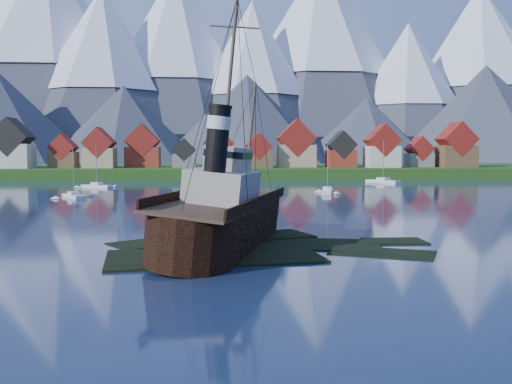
{
  "coord_description": "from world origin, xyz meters",
  "views": [
    {
      "loc": [
        -2.72,
        -50.31,
        9.17
      ],
      "look_at": [
        1.19,
        6.0,
        5.0
      ],
      "focal_mm": 40.0,
      "sensor_mm": 36.0,
      "label": 1
    }
  ],
  "objects": [
    {
      "name": "tugboat_wreck",
      "position": [
        -2.28,
        4.38,
        2.97
      ],
      "size": [
        6.91,
        29.79,
        23.61
      ],
      "rotation": [
        0.0,
        0.1,
        -0.28
      ],
      "color": "black",
      "rests_on": "ground"
    },
    {
      "name": "sailboat_d",
      "position": [
        20.77,
        69.09,
        0.26
      ],
      "size": [
        4.15,
        8.62,
        11.42
      ],
      "rotation": [
        0.0,
        0.0,
        -0.26
      ],
      "color": "silver",
      "rests_on": "ground"
    },
    {
      "name": "shoal",
      "position": [
        1.78,
        2.15,
        -0.35
      ],
      "size": [
        31.71,
        21.24,
        1.14
      ],
      "color": "black",
      "rests_on": "ground"
    },
    {
      "name": "mountains",
      "position": [
        -0.79,
        481.26,
        89.34
      ],
      "size": [
        965.0,
        340.0,
        205.0
      ],
      "color": "#2D333D",
      "rests_on": "ground"
    },
    {
      "name": "ground",
      "position": [
        0.0,
        0.0,
        0.0
      ],
      "size": [
        1400.0,
        1400.0,
        0.0
      ],
      "primitive_type": "plane",
      "color": "#1A2949",
      "rests_on": "ground"
    },
    {
      "name": "sailboat_a",
      "position": [
        -30.15,
        61.11,
        0.22
      ],
      "size": [
        6.15,
        8.0,
        10.01
      ],
      "rotation": [
        0.0,
        0.0,
        0.57
      ],
      "color": "silver",
      "rests_on": "ground"
    },
    {
      "name": "seawall",
      "position": [
        0.0,
        132.0,
        0.0
      ],
      "size": [
        600.0,
        2.5,
        2.0
      ],
      "primitive_type": "cube",
      "color": "#3F3D38",
      "rests_on": "ground"
    },
    {
      "name": "sailboat_e",
      "position": [
        43.84,
        106.16,
        0.27
      ],
      "size": [
        8.16,
        10.17,
        12.23
      ],
      "rotation": [
        0.0,
        0.0,
        0.6
      ],
      "color": "silver",
      "rests_on": "ground"
    },
    {
      "name": "town",
      "position": [
        -33.12,
        152.18,
        8.99
      ],
      "size": [
        250.96,
        16.69,
        17.3
      ],
      "color": "maroon",
      "rests_on": "ground"
    },
    {
      "name": "shore_bank",
      "position": [
        0.0,
        170.0,
        0.0
      ],
      "size": [
        600.0,
        80.0,
        3.2
      ],
      "primitive_type": "cube",
      "color": "#1F3F12",
      "rests_on": "ground"
    },
    {
      "name": "sailboat_c",
      "position": [
        -31.92,
        90.76,
        0.24
      ],
      "size": [
        8.29,
        6.01,
        10.79
      ],
      "rotation": [
        0.0,
        0.0,
        1.05
      ],
      "color": "silver",
      "rests_on": "ground"
    }
  ]
}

